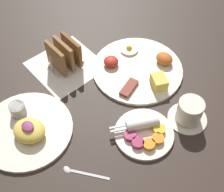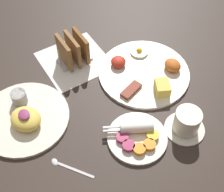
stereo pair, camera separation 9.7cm
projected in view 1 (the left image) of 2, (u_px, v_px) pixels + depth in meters
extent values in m
plane|color=#332823|center=(91.00, 101.00, 0.99)|extent=(3.00, 3.00, 0.00)
cube|color=white|center=(66.00, 65.00, 1.09)|extent=(0.22, 0.22, 0.00)
cylinder|color=silver|center=(138.00, 70.00, 1.07)|extent=(0.31, 0.31, 0.01)
cube|color=#E5C64C|center=(159.00, 82.00, 1.01)|extent=(0.07, 0.06, 0.04)
ellipsoid|color=#C66023|center=(164.00, 59.00, 1.07)|extent=(0.06, 0.05, 0.03)
cylinder|color=#F4EACC|center=(129.00, 49.00, 1.12)|extent=(0.06, 0.06, 0.01)
sphere|color=yellow|center=(129.00, 48.00, 1.12)|extent=(0.02, 0.02, 0.02)
ellipsoid|color=red|center=(111.00, 61.00, 1.07)|extent=(0.05, 0.05, 0.03)
cube|color=brown|center=(129.00, 88.00, 1.01)|extent=(0.05, 0.08, 0.01)
cylinder|color=silver|center=(144.00, 134.00, 0.91)|extent=(0.18, 0.18, 0.01)
cylinder|color=#99234C|center=(130.00, 135.00, 0.90)|extent=(0.04, 0.04, 0.01)
cylinder|color=#99234C|center=(138.00, 143.00, 0.88)|extent=(0.04, 0.04, 0.01)
cylinder|color=orange|center=(149.00, 145.00, 0.88)|extent=(0.04, 0.04, 0.01)
cylinder|color=orange|center=(158.00, 139.00, 0.89)|extent=(0.04, 0.04, 0.01)
cylinder|color=gold|center=(159.00, 129.00, 0.91)|extent=(0.04, 0.04, 0.01)
cylinder|color=white|center=(142.00, 124.00, 0.91)|extent=(0.07, 0.10, 0.03)
cube|color=silver|center=(119.00, 130.00, 0.90)|extent=(0.03, 0.05, 0.00)
cube|color=silver|center=(118.00, 127.00, 0.90)|extent=(0.03, 0.05, 0.00)
cylinder|color=silver|center=(27.00, 130.00, 0.92)|extent=(0.27, 0.27, 0.01)
ellipsoid|color=#EAC651|center=(29.00, 131.00, 0.89)|extent=(0.12, 0.11, 0.04)
ellipsoid|color=#8C3366|center=(28.00, 126.00, 0.87)|extent=(0.04, 0.03, 0.01)
cylinder|color=#99999E|center=(18.00, 110.00, 0.94)|extent=(0.05, 0.05, 0.04)
cylinder|color=white|center=(17.00, 106.00, 0.92)|extent=(0.04, 0.04, 0.01)
cube|color=#B7B7BC|center=(66.00, 64.00, 1.09)|extent=(0.06, 0.12, 0.01)
cube|color=olive|center=(56.00, 58.00, 1.03)|extent=(0.10, 0.01, 0.10)
cube|color=olive|center=(64.00, 54.00, 1.05)|extent=(0.10, 0.01, 0.10)
cube|color=brown|center=(72.00, 49.00, 1.06)|extent=(0.10, 0.01, 0.10)
cylinder|color=#B7B7BC|center=(51.00, 64.00, 1.03)|extent=(0.01, 0.00, 0.07)
cylinder|color=#B7B7BC|center=(77.00, 50.00, 1.08)|extent=(0.01, 0.01, 0.07)
cylinder|color=silver|center=(187.00, 118.00, 0.95)|extent=(0.12, 0.12, 0.01)
cylinder|color=silver|center=(190.00, 111.00, 0.92)|extent=(0.08, 0.08, 0.07)
cylinder|color=#381E0F|center=(192.00, 105.00, 0.89)|extent=(0.06, 0.06, 0.01)
cube|color=silver|center=(90.00, 174.00, 0.84)|extent=(0.09, 0.07, 0.00)
ellipsoid|color=silver|center=(67.00, 169.00, 0.85)|extent=(0.02, 0.02, 0.01)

